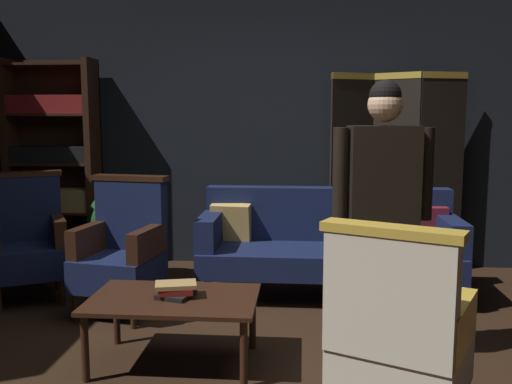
{
  "coord_description": "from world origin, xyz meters",
  "views": [
    {
      "loc": [
        0.34,
        -3.21,
        1.5
      ],
      "look_at": [
        0.0,
        0.8,
        0.95
      ],
      "focal_mm": 39.43,
      "sensor_mm": 36.0,
      "label": 1
    }
  ],
  "objects_px": {
    "armchair_wing_right": "(122,249)",
    "book_red_leather": "(176,290)",
    "bookshelf": "(53,161)",
    "book_black_cloth": "(176,295)",
    "book_tan_leather": "(176,285)",
    "coffee_table": "(174,304)",
    "folding_screen": "(395,170)",
    "velvet_couch": "(327,241)",
    "potted_plant": "(120,227)",
    "armchair_wing_left": "(27,240)",
    "standing_figure": "(382,197)",
    "armchair_gilt_accent": "(398,338)"
  },
  "relations": [
    {
      "from": "armchair_wing_right",
      "to": "book_red_leather",
      "type": "height_order",
      "value": "armchair_wing_right"
    },
    {
      "from": "bookshelf",
      "to": "armchair_wing_right",
      "type": "xyz_separation_m",
      "value": [
        1.13,
        -1.34,
        -0.56
      ]
    },
    {
      "from": "armchair_wing_right",
      "to": "book_black_cloth",
      "type": "height_order",
      "value": "armchair_wing_right"
    },
    {
      "from": "book_tan_leather",
      "to": "coffee_table",
      "type": "bearing_deg",
      "value": -172.21
    },
    {
      "from": "armchair_wing_right",
      "to": "book_red_leather",
      "type": "distance_m",
      "value": 1.06
    },
    {
      "from": "folding_screen",
      "to": "armchair_wing_right",
      "type": "xyz_separation_m",
      "value": [
        -2.24,
        -1.37,
        -0.5
      ]
    },
    {
      "from": "folding_screen",
      "to": "book_tan_leather",
      "type": "relative_size",
      "value": 7.83
    },
    {
      "from": "coffee_table",
      "to": "book_black_cloth",
      "type": "xyz_separation_m",
      "value": [
        0.01,
        0.0,
        0.06
      ]
    },
    {
      "from": "bookshelf",
      "to": "velvet_couch",
      "type": "bearing_deg",
      "value": -15.39
    },
    {
      "from": "velvet_couch",
      "to": "book_black_cloth",
      "type": "xyz_separation_m",
      "value": [
        -0.96,
        -1.47,
        -0.02
      ]
    },
    {
      "from": "bookshelf",
      "to": "folding_screen",
      "type": "bearing_deg",
      "value": 0.5
    },
    {
      "from": "folding_screen",
      "to": "potted_plant",
      "type": "bearing_deg",
      "value": -166.85
    },
    {
      "from": "book_red_leather",
      "to": "book_tan_leather",
      "type": "height_order",
      "value": "book_tan_leather"
    },
    {
      "from": "velvet_couch",
      "to": "folding_screen",
      "type": "bearing_deg",
      "value": 49.24
    },
    {
      "from": "bookshelf",
      "to": "armchair_wing_left",
      "type": "distance_m",
      "value": 1.26
    },
    {
      "from": "standing_figure",
      "to": "bookshelf",
      "type": "bearing_deg",
      "value": 144.57
    },
    {
      "from": "bookshelf",
      "to": "book_tan_leather",
      "type": "height_order",
      "value": "bookshelf"
    },
    {
      "from": "armchair_gilt_accent",
      "to": "standing_figure",
      "type": "height_order",
      "value": "standing_figure"
    },
    {
      "from": "armchair_gilt_accent",
      "to": "book_black_cloth",
      "type": "bearing_deg",
      "value": 149.42
    },
    {
      "from": "velvet_couch",
      "to": "standing_figure",
      "type": "distance_m",
      "value": 1.5
    },
    {
      "from": "coffee_table",
      "to": "armchair_wing_left",
      "type": "height_order",
      "value": "armchair_wing_left"
    },
    {
      "from": "book_tan_leather",
      "to": "book_red_leather",
      "type": "bearing_deg",
      "value": 0.0
    },
    {
      "from": "armchair_wing_left",
      "to": "book_red_leather",
      "type": "xyz_separation_m",
      "value": [
        1.48,
        -1.11,
        -0.03
      ]
    },
    {
      "from": "folding_screen",
      "to": "book_tan_leather",
      "type": "height_order",
      "value": "folding_screen"
    },
    {
      "from": "armchair_wing_left",
      "to": "book_red_leather",
      "type": "height_order",
      "value": "armchair_wing_left"
    },
    {
      "from": "folding_screen",
      "to": "armchair_gilt_accent",
      "type": "relative_size",
      "value": 1.83
    },
    {
      "from": "potted_plant",
      "to": "armchair_wing_right",
      "type": "bearing_deg",
      "value": -70.54
    },
    {
      "from": "book_red_leather",
      "to": "book_tan_leather",
      "type": "bearing_deg",
      "value": 0.0
    },
    {
      "from": "standing_figure",
      "to": "book_black_cloth",
      "type": "bearing_deg",
      "value": -174.83
    },
    {
      "from": "coffee_table",
      "to": "armchair_wing_right",
      "type": "xyz_separation_m",
      "value": [
        -0.6,
        0.87,
        0.12
      ]
    },
    {
      "from": "velvet_couch",
      "to": "book_black_cloth",
      "type": "bearing_deg",
      "value": -123.27
    },
    {
      "from": "armchair_wing_left",
      "to": "book_tan_leather",
      "type": "height_order",
      "value": "armchair_wing_left"
    },
    {
      "from": "potted_plant",
      "to": "coffee_table",
      "type": "bearing_deg",
      "value": -62.13
    },
    {
      "from": "coffee_table",
      "to": "book_tan_leather",
      "type": "bearing_deg",
      "value": 7.79
    },
    {
      "from": "armchair_gilt_accent",
      "to": "bookshelf",
      "type": "bearing_deg",
      "value": 135.15
    },
    {
      "from": "potted_plant",
      "to": "book_tan_leather",
      "type": "height_order",
      "value": "potted_plant"
    },
    {
      "from": "coffee_table",
      "to": "standing_figure",
      "type": "height_order",
      "value": "standing_figure"
    },
    {
      "from": "velvet_couch",
      "to": "standing_figure",
      "type": "relative_size",
      "value": 1.25
    },
    {
      "from": "armchair_wing_left",
      "to": "standing_figure",
      "type": "height_order",
      "value": "standing_figure"
    },
    {
      "from": "armchair_gilt_accent",
      "to": "book_tan_leather",
      "type": "xyz_separation_m",
      "value": [
        -1.19,
        0.7,
        0.01
      ]
    },
    {
      "from": "folding_screen",
      "to": "book_tan_leather",
      "type": "bearing_deg",
      "value": -126.02
    },
    {
      "from": "standing_figure",
      "to": "book_black_cloth",
      "type": "distance_m",
      "value": 1.36
    },
    {
      "from": "velvet_couch",
      "to": "book_tan_leather",
      "type": "xyz_separation_m",
      "value": [
        -0.96,
        -1.47,
        0.04
      ]
    },
    {
      "from": "book_tan_leather",
      "to": "armchair_wing_left",
      "type": "bearing_deg",
      "value": 143.22
    },
    {
      "from": "coffee_table",
      "to": "armchair_gilt_accent",
      "type": "xyz_separation_m",
      "value": [
        1.21,
        -0.7,
        0.12
      ]
    },
    {
      "from": "velvet_couch",
      "to": "armchair_gilt_accent",
      "type": "bearing_deg",
      "value": -83.97
    },
    {
      "from": "book_black_cloth",
      "to": "book_tan_leather",
      "type": "distance_m",
      "value": 0.06
    },
    {
      "from": "armchair_wing_left",
      "to": "coffee_table",
      "type": "bearing_deg",
      "value": -37.08
    },
    {
      "from": "standing_figure",
      "to": "book_tan_leather",
      "type": "xyz_separation_m",
      "value": [
        -1.21,
        -0.11,
        -0.53
      ]
    },
    {
      "from": "book_tan_leather",
      "to": "potted_plant",
      "type": "bearing_deg",
      "value": 118.27
    }
  ]
}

